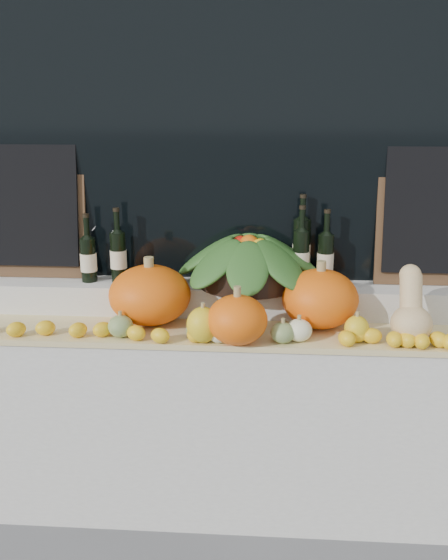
# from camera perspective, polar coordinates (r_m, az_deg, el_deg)

# --- Properties ---
(storefront_facade) EXTENTS (7.00, 0.94, 4.50)m
(storefront_facade) POSITION_cam_1_polar(r_m,az_deg,el_deg) (3.35, 1.04, 22.94)
(storefront_facade) COLOR beige
(storefront_facade) RESTS_ON ground
(display_sill) EXTENTS (2.30, 0.55, 0.88)m
(display_sill) POSITION_cam_1_polar(r_m,az_deg,el_deg) (2.97, 0.10, -12.27)
(display_sill) COLOR silver
(display_sill) RESTS_ON ground
(rear_tier) EXTENTS (2.30, 0.25, 0.16)m
(rear_tier) POSITION_cam_1_polar(r_m,az_deg,el_deg) (2.90, 0.31, -1.78)
(rear_tier) COLOR silver
(rear_tier) RESTS_ON display_sill
(straw_bedding) EXTENTS (2.10, 0.32, 0.02)m
(straw_bedding) POSITION_cam_1_polar(r_m,az_deg,el_deg) (2.67, -0.08, -5.00)
(straw_bedding) COLOR tan
(straw_bedding) RESTS_ON display_sill
(pumpkin_left) EXTENTS (0.46, 0.46, 0.26)m
(pumpkin_left) POSITION_cam_1_polar(r_m,az_deg,el_deg) (2.74, -6.79, -1.36)
(pumpkin_left) COLOR #FF670D
(pumpkin_left) RESTS_ON straw_bedding
(pumpkin_right) EXTENTS (0.43, 0.43, 0.25)m
(pumpkin_right) POSITION_cam_1_polar(r_m,az_deg,el_deg) (2.71, 8.77, -1.69)
(pumpkin_right) COLOR #FF670D
(pumpkin_right) RESTS_ON straw_bedding
(pumpkin_center) EXTENTS (0.25, 0.25, 0.20)m
(pumpkin_center) POSITION_cam_1_polar(r_m,az_deg,el_deg) (2.51, 1.21, -3.65)
(pumpkin_center) COLOR #FF670D
(pumpkin_center) RESTS_ON straw_bedding
(butternut_squash) EXTENTS (0.17, 0.22, 0.30)m
(butternut_squash) POSITION_cam_1_polar(r_m,az_deg,el_deg) (2.65, 16.74, -2.81)
(butternut_squash) COLOR #DCB881
(butternut_squash) RESTS_ON straw_bedding
(decorative_gourds) EXTENTS (1.08, 0.18, 0.17)m
(decorative_gourds) POSITION_cam_1_polar(r_m,az_deg,el_deg) (2.55, 1.05, -4.41)
(decorative_gourds) COLOR #2B5C1B
(decorative_gourds) RESTS_ON straw_bedding
(lemon_heap) EXTENTS (2.20, 0.16, 0.06)m
(lemon_heap) POSITION_cam_1_polar(r_m,az_deg,el_deg) (2.55, -0.25, -4.97)
(lemon_heap) COLOR yellow
(lemon_heap) RESTS_ON straw_bedding
(produce_bowl) EXTENTS (0.70, 0.70, 0.24)m
(produce_bowl) POSITION_cam_1_polar(r_m,az_deg,el_deg) (2.83, 2.30, 1.85)
(produce_bowl) COLOR black
(produce_bowl) RESTS_ON rear_tier
(wine_bottle_far_left) EXTENTS (0.08, 0.08, 0.32)m
(wine_bottle_far_left) POSITION_cam_1_polar(r_m,az_deg,el_deg) (2.95, -12.29, 1.90)
(wine_bottle_far_left) COLOR black
(wine_bottle_far_left) RESTS_ON rear_tier
(wine_bottle_near_left) EXTENTS (0.08, 0.08, 0.34)m
(wine_bottle_near_left) POSITION_cam_1_polar(r_m,az_deg,el_deg) (2.92, -9.64, 2.20)
(wine_bottle_near_left) COLOR black
(wine_bottle_near_left) RESTS_ON rear_tier
(wine_bottle_tall) EXTENTS (0.08, 0.08, 0.41)m
(wine_bottle_tall) POSITION_cam_1_polar(r_m,az_deg,el_deg) (2.88, 7.09, 2.73)
(wine_bottle_tall) COLOR black
(wine_bottle_tall) RESTS_ON rear_tier
(wine_bottle_near_right) EXTENTS (0.08, 0.08, 0.37)m
(wine_bottle_near_right) POSITION_cam_1_polar(r_m,az_deg,el_deg) (2.82, 7.03, 2.07)
(wine_bottle_near_right) COLOR black
(wine_bottle_near_right) RESTS_ON rear_tier
(wine_bottle_far_right) EXTENTS (0.08, 0.08, 0.35)m
(wine_bottle_far_right) POSITION_cam_1_polar(r_m,az_deg,el_deg) (2.86, 9.24, 1.93)
(wine_bottle_far_right) COLOR black
(wine_bottle_far_right) RESTS_ON rear_tier
(chalkboard_left) EXTENTS (0.50, 0.11, 0.62)m
(chalkboard_left) POSITION_cam_1_polar(r_m,az_deg,el_deg) (3.06, -17.14, 6.23)
(chalkboard_left) COLOR #4C331E
(chalkboard_left) RESTS_ON rear_tier
(chalkboard_right) EXTENTS (0.50, 0.11, 0.62)m
(chalkboard_right) POSITION_cam_1_polar(r_m,az_deg,el_deg) (2.95, 18.62, 5.74)
(chalkboard_right) COLOR #4C331E
(chalkboard_right) RESTS_ON rear_tier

